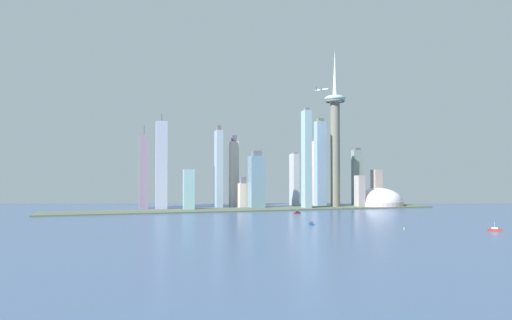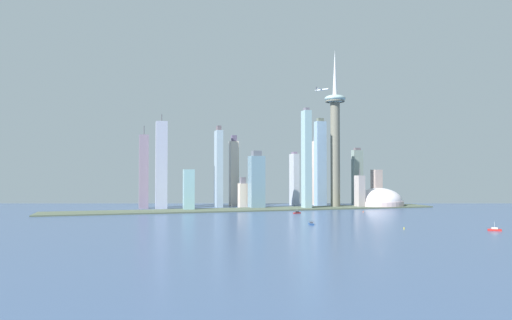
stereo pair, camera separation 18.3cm
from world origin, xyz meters
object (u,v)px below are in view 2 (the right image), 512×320
object	(u,v)px
skyscraper_5	(320,163)
skyscraper_7	(357,177)
channel_buoy_0	(363,211)
skyscraper_3	(161,165)
skyscraper_1	(234,172)
boat_0	(495,230)
channel_buoy_1	(404,228)
skyscraper_13	(219,168)
airplane	(322,90)
skyscraper_4	(317,172)
observation_tower	(335,132)
skyscraper_9	(294,179)
skyscraper_0	(377,187)
stadium_dome	(378,201)
skyscraper_2	(243,194)
skyscraper_8	(360,191)
boat_1	(311,224)
skyscraper_10	(256,181)
skyscraper_11	(144,171)
boat_2	(297,213)
skyscraper_12	(189,190)
skyscraper_6	(306,159)

from	to	relation	value
skyscraper_5	skyscraper_7	world-z (taller)	skyscraper_5
channel_buoy_0	skyscraper_3	bearing A→B (deg)	153.94
skyscraper_1	boat_0	xyz separation A→B (m)	(199.91, -458.23, -64.36)
channel_buoy_1	skyscraper_13	bearing A→B (deg)	109.82
airplane	skyscraper_4	bearing A→B (deg)	126.20
observation_tower	skyscraper_5	bearing A→B (deg)	111.43
skyscraper_3	skyscraper_13	xyz separation A→B (m)	(109.41, 23.39, -4.35)
skyscraper_9	channel_buoy_1	world-z (taller)	skyscraper_9
channel_buoy_0	skyscraper_0	bearing A→B (deg)	53.29
stadium_dome	channel_buoy_1	world-z (taller)	stadium_dome
boat_0	channel_buoy_0	world-z (taller)	boat_0
skyscraper_2	skyscraper_9	bearing A→B (deg)	15.49
stadium_dome	skyscraper_2	bearing A→B (deg)	169.94
skyscraper_0	skyscraper_3	distance (m)	431.79
skyscraper_3	airplane	world-z (taller)	airplane
skyscraper_7	skyscraper_9	bearing A→B (deg)	-179.84
skyscraper_8	boat_1	world-z (taller)	skyscraper_8
skyscraper_2	boat_1	distance (m)	302.52
observation_tower	skyscraper_13	xyz separation A→B (m)	(-210.38, 69.51, -67.07)
boat_0	boat_1	size ratio (longest dim) A/B	1.03
skyscraper_10	skyscraper_11	distance (m)	208.06
boat_0	skyscraper_13	bearing A→B (deg)	-29.80
airplane	stadium_dome	bearing A→B (deg)	88.66
skyscraper_3	skyscraper_7	world-z (taller)	skyscraper_3
skyscraper_8	skyscraper_3	bearing A→B (deg)	170.51
skyscraper_13	skyscraper_0	bearing A→B (deg)	-5.39
skyscraper_2	airplane	xyz separation A→B (m)	(97.15, -147.79, 177.42)
stadium_dome	airplane	distance (m)	271.60
skyscraper_0	skyscraper_10	xyz separation A→B (m)	(-259.87, -22.93, 14.22)
skyscraper_7	skyscraper_10	bearing A→B (deg)	-165.58
skyscraper_10	boat_2	bearing A→B (deg)	-73.34
skyscraper_0	skyscraper_1	size ratio (longest dim) A/B	0.51
skyscraper_12	boat_1	distance (m)	291.76
skyscraper_5	skyscraper_13	xyz separation A→B (m)	(-195.91, 32.63, -9.30)
stadium_dome	skyscraper_0	size ratio (longest dim) A/B	1.32
observation_tower	channel_buoy_1	size ratio (longest dim) A/B	106.77
skyscraper_5	skyscraper_8	size ratio (longest dim) A/B	2.36
skyscraper_0	airplane	bearing A→B (deg)	-141.95
skyscraper_1	skyscraper_8	distance (m)	244.63
stadium_dome	skyscraper_5	xyz separation A→B (m)	(-104.80, 37.90, 74.21)
skyscraper_1	channel_buoy_1	size ratio (longest dim) A/B	49.50
skyscraper_3	skyscraper_6	size ratio (longest dim) A/B	0.93
skyscraper_10	channel_buoy_0	xyz separation A→B (m)	(148.82, -125.99, -48.41)
skyscraper_2	skyscraper_3	world-z (taller)	skyscraper_3
skyscraper_0	skyscraper_11	bearing A→B (deg)	175.87
skyscraper_2	skyscraper_4	world-z (taller)	skyscraper_4
skyscraper_1	skyscraper_6	distance (m)	154.88
boat_2	channel_buoy_1	xyz separation A→B (m)	(48.25, -228.07, 0.02)
skyscraper_9	boat_0	xyz separation A→B (m)	(77.45, -447.58, -50.84)
skyscraper_12	boat_1	bearing A→B (deg)	-65.22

